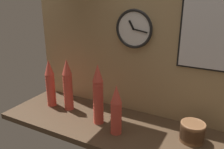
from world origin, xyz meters
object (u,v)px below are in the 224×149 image
at_px(cup_stack_center, 98,95).
at_px(wall_clock, 134,29).
at_px(cup_stack_far_left, 50,83).
at_px(cup_stack_center_right, 116,110).
at_px(cup_stack_left, 68,85).
at_px(bowl_stack_far_right, 192,131).
at_px(menu_board, 211,24).

relative_size(cup_stack_center, wall_clock, 1.58).
height_order(cup_stack_far_left, cup_stack_center_right, cup_stack_far_left).
distance_m(cup_stack_left, wall_clock, 0.65).
distance_m(cup_stack_far_left, bowl_stack_far_right, 1.10).
bearing_deg(menu_board, cup_stack_center, -155.89).
bearing_deg(cup_stack_left, menu_board, 12.79).
bearing_deg(cup_stack_left, bowl_stack_far_right, 1.41).
bearing_deg(wall_clock, cup_stack_far_left, -160.40).
height_order(cup_stack_center_right, menu_board, menu_board).
relative_size(bowl_stack_far_right, wall_clock, 0.56).
xyz_separation_m(cup_stack_center, cup_stack_center_right, (0.17, -0.06, -0.05)).
distance_m(cup_stack_center_right, bowl_stack_far_right, 0.48).
bearing_deg(cup_stack_left, cup_stack_center, -12.08).
bearing_deg(menu_board, wall_clock, -178.95).
relative_size(cup_stack_far_left, bowl_stack_far_right, 2.53).
relative_size(cup_stack_center, menu_board, 0.76).
xyz_separation_m(cup_stack_far_left, menu_board, (1.10, 0.23, 0.50)).
relative_size(cup_stack_center_right, wall_clock, 1.23).
relative_size(cup_stack_center, cup_stack_left, 1.06).
height_order(cup_stack_left, cup_stack_center_right, cup_stack_left).
xyz_separation_m(cup_stack_far_left, cup_stack_left, (0.16, 0.01, 0.01)).
relative_size(cup_stack_center, bowl_stack_far_right, 2.84).
bearing_deg(wall_clock, menu_board, 1.05).
height_order(cup_stack_far_left, wall_clock, wall_clock).
bearing_deg(cup_stack_far_left, cup_stack_center, -6.35).
height_order(cup_stack_left, menu_board, menu_board).
bearing_deg(wall_clock, cup_stack_left, -155.47).
bearing_deg(cup_stack_center_right, cup_stack_left, 165.58).
distance_m(cup_stack_center, cup_stack_center_right, 0.18).
xyz_separation_m(cup_stack_center, cup_stack_far_left, (-0.47, 0.05, -0.02)).
bearing_deg(cup_stack_center, wall_clock, 63.64).
bearing_deg(wall_clock, cup_stack_center, -116.36).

